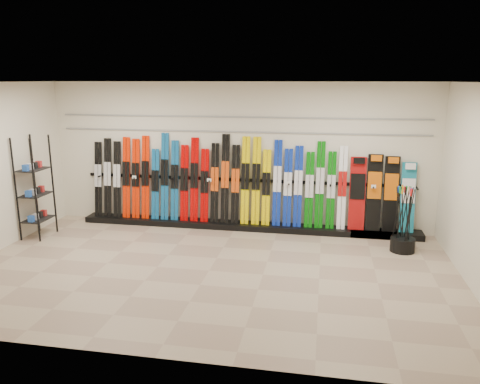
# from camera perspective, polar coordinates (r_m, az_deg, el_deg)

# --- Properties ---
(floor) EXTENTS (8.00, 8.00, 0.00)m
(floor) POSITION_cam_1_polar(r_m,az_deg,el_deg) (7.76, -3.80, -9.54)
(floor) COLOR gray
(floor) RESTS_ON ground
(back_wall) EXTENTS (8.00, 0.00, 8.00)m
(back_wall) POSITION_cam_1_polar(r_m,az_deg,el_deg) (9.70, -0.34, 4.43)
(back_wall) COLOR beige
(back_wall) RESTS_ON floor
(ceiling) EXTENTS (8.00, 8.00, 0.00)m
(ceiling) POSITION_cam_1_polar(r_m,az_deg,el_deg) (7.14, -4.19, 13.20)
(ceiling) COLOR silver
(ceiling) RESTS_ON back_wall
(ski_rack_base) EXTENTS (8.00, 0.40, 0.12)m
(ski_rack_base) POSITION_cam_1_polar(r_m,az_deg,el_deg) (9.79, 0.73, -4.17)
(ski_rack_base) COLOR black
(ski_rack_base) RESTS_ON floor
(skis) EXTENTS (5.38, 0.27, 1.83)m
(skis) POSITION_cam_1_polar(r_m,az_deg,el_deg) (9.75, -3.19, 1.18)
(skis) COLOR black
(skis) RESTS_ON ski_rack_base
(snowboards) EXTENTS (1.25, 0.23, 1.50)m
(snowboards) POSITION_cam_1_polar(r_m,az_deg,el_deg) (9.59, 16.83, -0.28)
(snowboards) COLOR #990C0C
(snowboards) RESTS_ON ski_rack_base
(accessory_rack) EXTENTS (0.40, 0.60, 1.99)m
(accessory_rack) POSITION_cam_1_polar(r_m,az_deg,el_deg) (9.94, -23.73, 0.53)
(accessory_rack) COLOR black
(accessory_rack) RESTS_ON floor
(pole_bin) EXTENTS (0.44, 0.44, 0.25)m
(pole_bin) POSITION_cam_1_polar(r_m,az_deg,el_deg) (9.02, 19.19, -6.08)
(pole_bin) COLOR black
(pole_bin) RESTS_ON floor
(ski_poles) EXTENTS (0.30, 0.40, 1.18)m
(ski_poles) POSITION_cam_1_polar(r_m,az_deg,el_deg) (8.86, 19.37, -3.14)
(ski_poles) COLOR black
(ski_poles) RESTS_ON pole_bin
(slatwall_rail_0) EXTENTS (7.60, 0.02, 0.03)m
(slatwall_rail_0) POSITION_cam_1_polar(r_m,az_deg,el_deg) (9.61, -0.37, 7.35)
(slatwall_rail_0) COLOR gray
(slatwall_rail_0) RESTS_ON back_wall
(slatwall_rail_1) EXTENTS (7.60, 0.02, 0.03)m
(slatwall_rail_1) POSITION_cam_1_polar(r_m,az_deg,el_deg) (9.59, -0.37, 9.14)
(slatwall_rail_1) COLOR gray
(slatwall_rail_1) RESTS_ON back_wall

